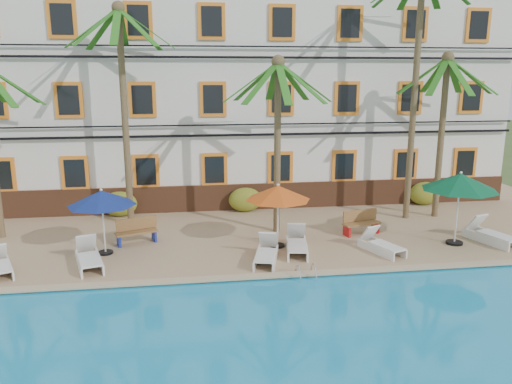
{
  "coord_description": "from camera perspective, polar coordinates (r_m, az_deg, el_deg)",
  "views": [
    {
      "loc": [
        -2.72,
        -15.0,
        6.31
      ],
      "look_at": [
        -0.18,
        3.0,
        2.0
      ],
      "focal_mm": 35.0,
      "sensor_mm": 36.0,
      "label": 1
    }
  ],
  "objects": [
    {
      "name": "shrub_left",
      "position": [
        22.49,
        -15.32,
        -1.33
      ],
      "size": [
        1.5,
        0.9,
        1.1
      ],
      "primitive_type": "ellipsoid",
      "color": "#2A5C1A",
      "rests_on": "pool_deck"
    },
    {
      "name": "umbrella_red",
      "position": [
        17.55,
        2.53,
        -0.12
      ],
      "size": [
        2.32,
        2.32,
        2.32
      ],
      "color": "black",
      "rests_on": "pool_deck"
    },
    {
      "name": "bench_left",
      "position": [
        18.84,
        -13.57,
        -4.31
      ],
      "size": [
        1.57,
        0.94,
        0.93
      ],
      "color": "olive",
      "rests_on": "pool_deck"
    },
    {
      "name": "bench_right",
      "position": [
        19.78,
        11.84,
        -3.37
      ],
      "size": [
        1.57,
        0.83,
        0.93
      ],
      "color": "olive",
      "rests_on": "pool_deck"
    },
    {
      "name": "lounger_c",
      "position": [
        16.6,
        1.18,
        -7.01
      ],
      "size": [
        1.13,
        1.99,
        0.89
      ],
      "color": "silver",
      "rests_on": "pool_deck"
    },
    {
      "name": "palm_d",
      "position": [
        21.73,
        17.9,
        13.88
      ],
      "size": [
        4.08,
        4.08,
        10.46
      ],
      "color": "brown",
      "rests_on": "pool_deck"
    },
    {
      "name": "umbrella_blue",
      "position": [
        17.61,
        -17.23,
        -0.7
      ],
      "size": [
        2.31,
        2.31,
        2.32
      ],
      "color": "black",
      "rests_on": "pool_deck"
    },
    {
      "name": "lounger_d",
      "position": [
        17.51,
        4.68,
        -5.92
      ],
      "size": [
        1.03,
        2.05,
        0.92
      ],
      "color": "silver",
      "rests_on": "pool_deck"
    },
    {
      "name": "lounger_e",
      "position": [
        18.0,
        14.08,
        -5.83
      ],
      "size": [
        1.26,
        1.89,
        0.84
      ],
      "color": "silver",
      "rests_on": "pool_deck"
    },
    {
      "name": "pool_coping",
      "position": [
        15.58,
        2.7,
        -9.45
      ],
      "size": [
        30.0,
        0.35,
        0.06
      ],
      "primitive_type": "cube",
      "color": "tan",
      "rests_on": "pool_deck"
    },
    {
      "name": "pool_deck",
      "position": [
        21.11,
        -0.27,
        -3.7
      ],
      "size": [
        30.0,
        12.0,
        0.25
      ],
      "primitive_type": "cube",
      "color": "tan",
      "rests_on": "ground"
    },
    {
      "name": "umbrella_green",
      "position": [
        19.17,
        22.29,
        1.04
      ],
      "size": [
        2.71,
        2.71,
        2.7
      ],
      "color": "black",
      "rests_on": "pool_deck"
    },
    {
      "name": "lounger_f",
      "position": [
        20.37,
        25.21,
        -4.38
      ],
      "size": [
        1.32,
        2.12,
        0.95
      ],
      "color": "silver",
      "rests_on": "pool_deck"
    },
    {
      "name": "ground",
      "position": [
        16.5,
        2.11,
        -9.16
      ],
      "size": [
        100.0,
        100.0,
        0.0
      ],
      "primitive_type": "plane",
      "color": "#384C23",
      "rests_on": "ground"
    },
    {
      "name": "palm_e",
      "position": [
        22.46,
        20.61,
        8.54
      ],
      "size": [
        4.08,
        4.08,
        6.96
      ],
      "color": "brown",
      "rests_on": "pool_deck"
    },
    {
      "name": "shrub_mid",
      "position": [
        22.44,
        -1.24,
        -0.88
      ],
      "size": [
        1.5,
        0.9,
        1.1
      ],
      "primitive_type": "ellipsoid",
      "color": "#2A5C1A",
      "rests_on": "pool_deck"
    },
    {
      "name": "palm_b",
      "position": [
        20.39,
        -14.95,
        11.41
      ],
      "size": [
        4.08,
        4.08,
        8.73
      ],
      "color": "brown",
      "rests_on": "pool_deck"
    },
    {
      "name": "shrub_right",
      "position": [
        24.92,
        18.73,
        -0.16
      ],
      "size": [
        1.5,
        0.9,
        1.1
      ],
      "primitive_type": "ellipsoid",
      "color": "#2A5C1A",
      "rests_on": "pool_deck"
    },
    {
      "name": "pool_ladder",
      "position": [
        15.66,
        5.71,
        -9.5
      ],
      "size": [
        0.54,
        0.74,
        0.74
      ],
      "color": "silver",
      "rests_on": "ground"
    },
    {
      "name": "lounger_a",
      "position": [
        17.61,
        -27.25,
        -7.42
      ],
      "size": [
        1.26,
        1.83,
        0.82
      ],
      "color": "silver",
      "rests_on": "pool_deck"
    },
    {
      "name": "lounger_b",
      "position": [
        17.07,
        -18.57,
        -7.1
      ],
      "size": [
        1.22,
        2.09,
        0.93
      ],
      "color": "silver",
      "rests_on": "pool_deck"
    },
    {
      "name": "palm_c",
      "position": [
        18.94,
        2.49,
        8.25
      ],
      "size": [
        4.08,
        4.08,
        6.75
      ],
      "color": "brown",
      "rests_on": "pool_deck"
    },
    {
      "name": "hotel_building",
      "position": [
        25.15,
        -1.85,
        11.2
      ],
      "size": [
        25.4,
        6.44,
        10.22
      ],
      "color": "silver",
      "rests_on": "pool_deck"
    }
  ]
}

